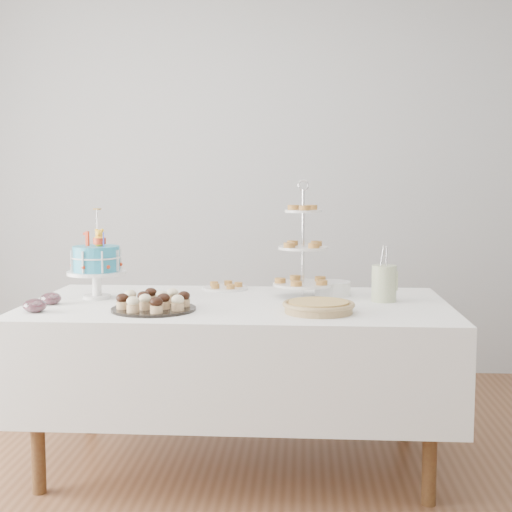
# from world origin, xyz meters

# --- Properties ---
(floor) EXTENTS (5.00, 5.00, 0.00)m
(floor) POSITION_xyz_m (0.00, 0.00, 0.00)
(floor) COLOR brown
(floor) RESTS_ON ground
(walls) EXTENTS (5.04, 4.04, 2.70)m
(walls) POSITION_xyz_m (0.00, 0.00, 1.35)
(walls) COLOR #ACAEB1
(walls) RESTS_ON floor
(table) EXTENTS (1.92, 1.02, 0.77)m
(table) POSITION_xyz_m (0.00, 0.30, 0.54)
(table) COLOR silver
(table) RESTS_ON floor
(birthday_cake) EXTENTS (0.28, 0.28, 0.43)m
(birthday_cake) POSITION_xyz_m (-0.68, 0.37, 0.89)
(birthday_cake) COLOR white
(birthday_cake) RESTS_ON table
(cupcake_tray) EXTENTS (0.36, 0.36, 0.08)m
(cupcake_tray) POSITION_xyz_m (-0.35, 0.08, 0.81)
(cupcake_tray) COLOR black
(cupcake_tray) RESTS_ON table
(pie) EXTENTS (0.31, 0.31, 0.05)m
(pie) POSITION_xyz_m (0.36, 0.07, 0.80)
(pie) COLOR tan
(pie) RESTS_ON table
(tiered_stand) EXTENTS (0.29, 0.29, 0.56)m
(tiered_stand) POSITION_xyz_m (0.30, 0.48, 1.00)
(tiered_stand) COLOR silver
(tiered_stand) RESTS_ON table
(plate_stack) EXTENTS (0.18, 0.18, 0.07)m
(plate_stack) POSITION_xyz_m (0.44, 0.54, 0.80)
(plate_stack) COLOR white
(plate_stack) RESTS_ON table
(pastry_plate) EXTENTS (0.23, 0.23, 0.03)m
(pastry_plate) POSITION_xyz_m (-0.10, 0.70, 0.79)
(pastry_plate) COLOR white
(pastry_plate) RESTS_ON table
(jam_bowl_a) EXTENTS (0.10, 0.10, 0.06)m
(jam_bowl_a) POSITION_xyz_m (-0.84, -0.00, 0.80)
(jam_bowl_a) COLOR silver
(jam_bowl_a) RESTS_ON table
(jam_bowl_b) EXTENTS (0.09, 0.09, 0.06)m
(jam_bowl_b) POSITION_xyz_m (-0.84, 0.19, 0.80)
(jam_bowl_b) COLOR silver
(jam_bowl_b) RESTS_ON table
(utensil_pitcher) EXTENTS (0.12, 0.11, 0.26)m
(utensil_pitcher) POSITION_xyz_m (0.67, 0.38, 0.86)
(utensil_pitcher) COLOR beige
(utensil_pitcher) RESTS_ON table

